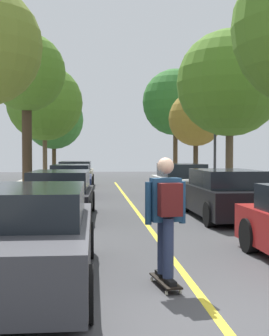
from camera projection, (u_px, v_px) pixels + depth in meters
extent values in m
plane|color=#424244|center=(210.00, 308.00, 5.51)|extent=(80.00, 80.00, 0.00)
cube|color=gold|center=(161.00, 243.00, 9.49)|extent=(0.12, 39.20, 0.01)
cube|color=#38383D|center=(25.00, 247.00, 6.48)|extent=(1.83, 4.50, 0.72)
cube|color=black|center=(26.00, 203.00, 6.59)|extent=(1.61, 2.57, 0.47)
cylinder|color=black|center=(83.00, 294.00, 5.02)|extent=(0.22, 0.64, 0.64)
cylinder|color=black|center=(87.00, 240.00, 8.10)|extent=(0.22, 0.64, 0.64)
cube|color=black|center=(60.00, 201.00, 13.21)|extent=(1.95, 4.23, 0.61)
cube|color=black|center=(60.00, 180.00, 13.40)|extent=(1.68, 2.70, 0.55)
cylinder|color=black|center=(87.00, 213.00, 11.88)|extent=(0.24, 0.65, 0.64)
cylinder|color=black|center=(21.00, 213.00, 11.78)|extent=(0.24, 0.65, 0.64)
cylinder|color=black|center=(91.00, 201.00, 14.65)|extent=(0.24, 0.65, 0.64)
cylinder|color=black|center=(37.00, 202.00, 14.55)|extent=(0.24, 0.65, 0.64)
cube|color=navy|center=(71.00, 184.00, 19.76)|extent=(1.78, 4.27, 0.68)
cube|color=black|center=(71.00, 170.00, 19.89)|extent=(1.57, 2.48, 0.49)
cylinder|color=black|center=(90.00, 191.00, 18.41)|extent=(0.22, 0.64, 0.64)
cylinder|color=black|center=(48.00, 192.00, 18.27)|extent=(0.22, 0.64, 0.64)
cylinder|color=black|center=(90.00, 186.00, 21.26)|extent=(0.22, 0.64, 0.64)
cylinder|color=black|center=(54.00, 186.00, 21.12)|extent=(0.22, 0.64, 0.64)
cube|color=#BCAD89|center=(76.00, 177.00, 25.38)|extent=(1.95, 4.13, 0.74)
cube|color=black|center=(76.00, 166.00, 25.51)|extent=(1.69, 2.61, 0.47)
cylinder|color=black|center=(91.00, 182.00, 24.10)|extent=(0.23, 0.64, 0.64)
cylinder|color=black|center=(57.00, 182.00, 23.99)|extent=(0.23, 0.64, 0.64)
cylinder|color=black|center=(92.00, 179.00, 26.79)|extent=(0.23, 0.64, 0.64)
cylinder|color=black|center=(62.00, 179.00, 26.67)|extent=(0.23, 0.64, 0.64)
cylinder|color=black|center=(250.00, 235.00, 8.58)|extent=(0.23, 0.64, 0.64)
cube|color=black|center=(224.00, 199.00, 13.12)|extent=(1.82, 4.46, 0.72)
cube|color=black|center=(226.00, 178.00, 12.96)|extent=(1.59, 2.56, 0.48)
cylinder|color=black|center=(185.00, 202.00, 14.56)|extent=(0.23, 0.64, 0.64)
cylinder|color=black|center=(235.00, 201.00, 14.73)|extent=(0.23, 0.64, 0.64)
cylinder|color=black|center=(210.00, 214.00, 11.53)|extent=(0.23, 0.64, 0.64)
cube|color=white|center=(181.00, 185.00, 19.62)|extent=(2.00, 4.50, 0.64)
cube|color=black|center=(181.00, 170.00, 19.57)|extent=(1.72, 2.65, 0.58)
cylinder|color=black|center=(155.00, 187.00, 21.03)|extent=(0.24, 0.65, 0.64)
cylinder|color=black|center=(192.00, 186.00, 21.24)|extent=(0.24, 0.65, 0.64)
cylinder|color=black|center=(167.00, 192.00, 18.01)|extent=(0.24, 0.65, 0.64)
cylinder|color=black|center=(211.00, 192.00, 18.22)|extent=(0.24, 0.65, 0.64)
cylinder|color=#3D2D1E|center=(27.00, 144.00, 20.47)|extent=(0.44, 0.44, 4.19)
sphere|color=#4C7A23|center=(26.00, 72.00, 20.36)|extent=(3.44, 3.44, 3.44)
cylinder|color=brown|center=(45.00, 155.00, 28.12)|extent=(0.28, 0.28, 3.18)
sphere|color=#4C7A23|center=(45.00, 103.00, 28.02)|extent=(4.60, 4.60, 4.60)
cylinder|color=#4C3823|center=(54.00, 155.00, 34.73)|extent=(0.31, 0.31, 3.11)
sphere|color=#3D7F33|center=(54.00, 120.00, 34.64)|extent=(4.41, 4.41, 4.41)
cylinder|color=brown|center=(229.00, 154.00, 19.26)|extent=(0.32, 0.32, 3.34)
sphere|color=#4C7A23|center=(230.00, 83.00, 19.16)|extent=(4.42, 4.42, 4.42)
cylinder|color=#3D2D1E|center=(196.00, 158.00, 25.56)|extent=(0.27, 0.27, 2.88)
sphere|color=olive|center=(196.00, 119.00, 25.49)|extent=(3.02, 3.02, 3.02)
cylinder|color=#4C3823|center=(175.00, 150.00, 31.85)|extent=(0.31, 0.31, 3.90)
sphere|color=#2D6B28|center=(175.00, 102.00, 31.74)|extent=(4.55, 4.55, 4.55)
cylinder|color=#38383D|center=(215.00, 126.00, 20.72)|extent=(0.12, 0.12, 5.85)
cube|color=#EAE5C6|center=(215.00, 58.00, 20.62)|extent=(0.36, 0.24, 0.20)
cube|color=black|center=(165.00, 281.00, 6.37)|extent=(0.35, 0.86, 0.02)
cylinder|color=beige|center=(152.00, 279.00, 6.68)|extent=(0.03, 0.06, 0.06)
cylinder|color=beige|center=(164.00, 278.00, 6.72)|extent=(0.03, 0.06, 0.06)
cylinder|color=beige|center=(166.00, 293.00, 6.02)|extent=(0.03, 0.06, 0.06)
cylinder|color=beige|center=(180.00, 292.00, 6.07)|extent=(0.03, 0.06, 0.06)
cube|color=#99999E|center=(158.00, 276.00, 6.70)|extent=(0.11, 0.06, 0.02)
cube|color=#99999E|center=(173.00, 289.00, 6.04)|extent=(0.11, 0.06, 0.02)
cube|color=black|center=(161.00, 274.00, 6.58)|extent=(0.14, 0.27, 0.06)
cube|color=black|center=(170.00, 282.00, 6.16)|extent=(0.14, 0.27, 0.06)
cylinder|color=#283351|center=(163.00, 245.00, 6.47)|extent=(0.17, 0.17, 0.81)
cylinder|color=#283351|center=(168.00, 248.00, 6.24)|extent=(0.17, 0.17, 0.81)
cube|color=navy|center=(165.00, 200.00, 6.33)|extent=(0.43, 0.28, 0.60)
sphere|color=tan|center=(166.00, 166.00, 6.32)|extent=(0.23, 0.23, 0.23)
cylinder|color=navy|center=(148.00, 203.00, 6.28)|extent=(0.10, 0.10, 0.58)
cylinder|color=navy|center=(182.00, 202.00, 6.39)|extent=(0.10, 0.10, 0.58)
cube|color=#4C1414|center=(170.00, 200.00, 6.14)|extent=(0.32, 0.22, 0.44)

